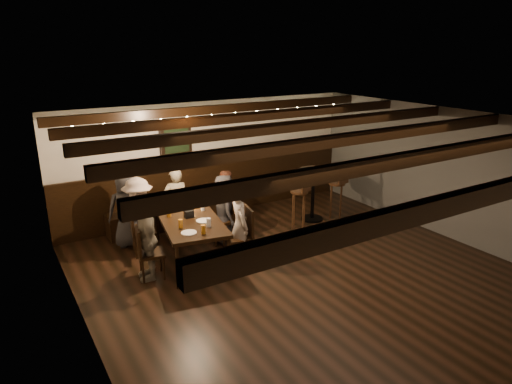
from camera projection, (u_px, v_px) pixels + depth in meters
room at (228, 182)px, 8.39m from camera, size 7.00×7.00×7.00m
dining_table at (189, 220)px, 7.58m from camera, size 1.27×2.16×0.76m
chair_left_near at (143, 240)px, 7.87m from camera, size 0.46×0.46×0.87m
chair_left_far at (151, 262)px, 7.07m from camera, size 0.45×0.45×0.85m
chair_right_near at (223, 228)px, 8.35m from camera, size 0.47×0.47×0.89m
chair_right_far at (238, 246)px, 7.55m from camera, size 0.51×0.51×0.95m
person_bench_left at (127, 209)px, 8.08m from camera, size 0.75×0.56×1.39m
person_bench_centre at (176, 203)px, 8.53m from camera, size 0.53×0.40×1.32m
person_bench_right at (225, 202)px, 8.71m from camera, size 0.67×0.57×1.23m
person_left_near at (139, 217)px, 7.73m from camera, size 0.67×0.97×1.38m
person_left_far at (147, 238)px, 6.94m from camera, size 0.46×0.83×1.34m
person_right_near at (224, 209)px, 8.25m from camera, size 0.51×0.69×1.27m
person_right_far at (240, 225)px, 7.44m from camera, size 0.40×0.53×1.33m
pint_a at (164, 202)px, 8.07m from camera, size 0.07×0.07×0.14m
pint_b at (194, 199)px, 8.20m from camera, size 0.07×0.07×0.14m
pint_c at (169, 213)px, 7.53m from camera, size 0.07×0.07×0.14m
pint_d at (203, 206)px, 7.82m from camera, size 0.07×0.07×0.14m
pint_e at (181, 224)px, 7.06m from camera, size 0.07×0.07×0.14m
pint_f at (209, 222)px, 7.12m from camera, size 0.07×0.07×0.14m
pint_g at (203, 229)px, 6.84m from camera, size 0.07×0.07×0.14m
plate_near at (189, 233)px, 6.88m from camera, size 0.24×0.24×0.01m
plate_far at (203, 221)px, 7.35m from camera, size 0.24×0.24×0.01m
condiment_caddy at (189, 214)px, 7.50m from camera, size 0.15×0.10×0.12m
candle at (191, 208)px, 7.86m from camera, size 0.05×0.05×0.05m
high_top_table at (313, 187)px, 9.29m from camera, size 0.61×0.61×1.09m
bar_stool_left at (299, 208)px, 8.97m from camera, size 0.37×0.39×1.10m
bar_stool_right at (336, 199)px, 9.51m from camera, size 0.36×0.38×1.10m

